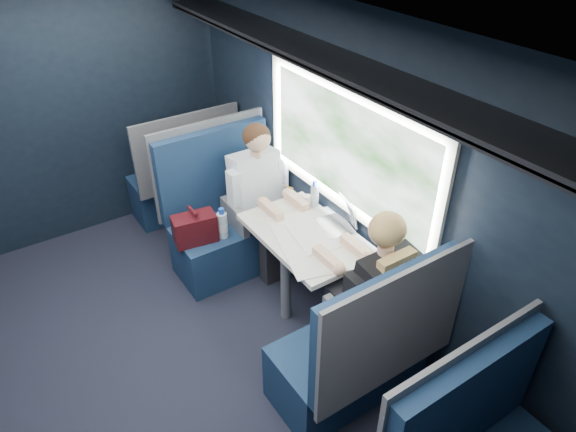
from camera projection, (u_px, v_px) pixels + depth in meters
ground at (184, 364)px, 3.69m from camera, size 2.80×4.20×0.01m
room_shell at (157, 186)px, 2.87m from camera, size 3.00×4.40×2.40m
table at (303, 243)px, 3.79m from camera, size 0.62×1.00×0.74m
seat_bay_near at (226, 222)px, 4.43m from camera, size 1.06×0.62×1.26m
seat_bay_far at (358, 353)px, 3.24m from camera, size 1.04×0.62×1.26m
seat_row_front at (184, 178)px, 5.09m from camera, size 1.04×0.51×1.16m
man at (262, 192)px, 4.27m from camera, size 0.53×0.56×1.32m
woman at (375, 286)px, 3.29m from camera, size 0.53×0.56×1.32m
papers at (316, 240)px, 3.68m from camera, size 0.72×0.88×0.01m
laptop at (340, 218)px, 3.81m from camera, size 0.29×0.34×0.22m
bottle_small at (315, 195)px, 4.01m from camera, size 0.06×0.06×0.22m
cup at (307, 200)px, 4.05m from camera, size 0.07×0.07×0.08m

